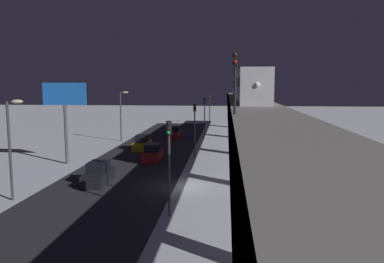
{
  "coord_description": "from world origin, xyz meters",
  "views": [
    {
      "loc": [
        -3.54,
        31.51,
        8.79
      ],
      "look_at": [
        0.82,
        -16.45,
        2.7
      ],
      "focal_mm": 35.38,
      "sensor_mm": 36.0,
      "label": 1
    }
  ],
  "objects_px": {
    "rail_signal": "(235,71)",
    "traffic_light_near": "(169,154)",
    "subway_train": "(246,85)",
    "sedan_red_2": "(152,154)",
    "traffic_light_mid": "(195,123)",
    "traffic_light_distant": "(210,104)",
    "sedan_red": "(174,133)",
    "sedan_black": "(99,175)",
    "traffic_light_far": "(205,111)",
    "sedan_yellow": "(142,144)",
    "commercial_billboard": "(65,102)"
  },
  "relations": [
    {
      "from": "rail_signal",
      "to": "sedan_yellow",
      "type": "bearing_deg",
      "value": -64.76
    },
    {
      "from": "rail_signal",
      "to": "traffic_light_mid",
      "type": "bearing_deg",
      "value": -78.08
    },
    {
      "from": "sedan_red_2",
      "to": "traffic_light_far",
      "type": "height_order",
      "value": "traffic_light_far"
    },
    {
      "from": "subway_train",
      "to": "commercial_billboard",
      "type": "bearing_deg",
      "value": 29.96
    },
    {
      "from": "sedan_red_2",
      "to": "traffic_light_far",
      "type": "relative_size",
      "value": 0.69
    },
    {
      "from": "commercial_billboard",
      "to": "traffic_light_mid",
      "type": "bearing_deg",
      "value": -161.11
    },
    {
      "from": "sedan_red_2",
      "to": "traffic_light_mid",
      "type": "distance_m",
      "value": 6.19
    },
    {
      "from": "subway_train",
      "to": "traffic_light_mid",
      "type": "xyz_separation_m",
      "value": [
        6.33,
        6.88,
        -4.43
      ]
    },
    {
      "from": "traffic_light_mid",
      "to": "sedan_red",
      "type": "bearing_deg",
      "value": -73.76
    },
    {
      "from": "subway_train",
      "to": "sedan_red_2",
      "type": "xyz_separation_m",
      "value": [
        11.03,
        9.05,
        -7.83
      ]
    },
    {
      "from": "rail_signal",
      "to": "commercial_billboard",
      "type": "distance_m",
      "value": 23.87
    },
    {
      "from": "traffic_light_far",
      "to": "commercial_billboard",
      "type": "relative_size",
      "value": 0.72
    },
    {
      "from": "subway_train",
      "to": "traffic_light_near",
      "type": "distance_m",
      "value": 28.19
    },
    {
      "from": "sedan_black",
      "to": "traffic_light_mid",
      "type": "relative_size",
      "value": 0.68
    },
    {
      "from": "sedan_red_2",
      "to": "commercial_billboard",
      "type": "bearing_deg",
      "value": -164.33
    },
    {
      "from": "sedan_black",
      "to": "sedan_red_2",
      "type": "distance_m",
      "value": 10.78
    },
    {
      "from": "rail_signal",
      "to": "traffic_light_near",
      "type": "height_order",
      "value": "rail_signal"
    },
    {
      "from": "subway_train",
      "to": "sedan_red",
      "type": "height_order",
      "value": "subway_train"
    },
    {
      "from": "sedan_red",
      "to": "sedan_black",
      "type": "distance_m",
      "value": 28.85
    },
    {
      "from": "traffic_light_far",
      "to": "traffic_light_distant",
      "type": "relative_size",
      "value": 1.0
    },
    {
      "from": "sedan_red",
      "to": "sedan_red_2",
      "type": "distance_m",
      "value": 18.3
    },
    {
      "from": "sedan_red_2",
      "to": "traffic_light_mid",
      "type": "xyz_separation_m",
      "value": [
        -4.7,
        -2.17,
        3.4
      ]
    },
    {
      "from": "sedan_red",
      "to": "commercial_billboard",
      "type": "relative_size",
      "value": 0.54
    },
    {
      "from": "sedan_red",
      "to": "traffic_light_far",
      "type": "bearing_deg",
      "value": 41.14
    },
    {
      "from": "traffic_light_distant",
      "to": "commercial_billboard",
      "type": "relative_size",
      "value": 0.72
    },
    {
      "from": "sedan_red_2",
      "to": "commercial_billboard",
      "type": "distance_m",
      "value": 11.2
    },
    {
      "from": "traffic_light_mid",
      "to": "traffic_light_distant",
      "type": "distance_m",
      "value": 40.48
    },
    {
      "from": "sedan_yellow",
      "to": "commercial_billboard",
      "type": "distance_m",
      "value": 12.91
    },
    {
      "from": "sedan_black",
      "to": "traffic_light_far",
      "type": "height_order",
      "value": "traffic_light_far"
    },
    {
      "from": "rail_signal",
      "to": "traffic_light_far",
      "type": "bearing_deg",
      "value": -83.99
    },
    {
      "from": "rail_signal",
      "to": "sedan_yellow",
      "type": "distance_m",
      "value": 28.91
    },
    {
      "from": "rail_signal",
      "to": "sedan_black",
      "type": "height_order",
      "value": "rail_signal"
    },
    {
      "from": "sedan_yellow",
      "to": "traffic_light_near",
      "type": "bearing_deg",
      "value": 106.67
    },
    {
      "from": "sedan_black",
      "to": "commercial_billboard",
      "type": "height_order",
      "value": "commercial_billboard"
    },
    {
      "from": "rail_signal",
      "to": "traffic_light_near",
      "type": "relative_size",
      "value": 0.62
    },
    {
      "from": "traffic_light_far",
      "to": "sedan_red",
      "type": "bearing_deg",
      "value": 41.14
    },
    {
      "from": "subway_train",
      "to": "traffic_light_far",
      "type": "xyz_separation_m",
      "value": [
        6.33,
        -13.36,
        -4.43
      ]
    },
    {
      "from": "sedan_red",
      "to": "sedan_black",
      "type": "relative_size",
      "value": 1.1
    },
    {
      "from": "sedan_yellow",
      "to": "traffic_light_distant",
      "type": "xyz_separation_m",
      "value": [
        -7.5,
        -35.67,
        3.4
      ]
    },
    {
      "from": "sedan_red_2",
      "to": "traffic_light_mid",
      "type": "bearing_deg",
      "value": 24.78
    },
    {
      "from": "subway_train",
      "to": "sedan_red",
      "type": "distance_m",
      "value": 16.4
    },
    {
      "from": "subway_train",
      "to": "traffic_light_distant",
      "type": "xyz_separation_m",
      "value": [
        6.33,
        -33.6,
        -4.43
      ]
    },
    {
      "from": "rail_signal",
      "to": "sedan_black",
      "type": "bearing_deg",
      "value": -32.67
    },
    {
      "from": "subway_train",
      "to": "sedan_red_2",
      "type": "height_order",
      "value": "subway_train"
    },
    {
      "from": "traffic_light_distant",
      "to": "traffic_light_far",
      "type": "bearing_deg",
      "value": 90.0
    },
    {
      "from": "sedan_black",
      "to": "traffic_light_mid",
      "type": "distance_m",
      "value": 15.03
    },
    {
      "from": "sedan_red",
      "to": "commercial_billboard",
      "type": "height_order",
      "value": "commercial_billboard"
    },
    {
      "from": "traffic_light_distant",
      "to": "sedan_red_2",
      "type": "bearing_deg",
      "value": 83.71
    },
    {
      "from": "traffic_light_far",
      "to": "traffic_light_near",
      "type": "bearing_deg",
      "value": 90.0
    },
    {
      "from": "rail_signal",
      "to": "traffic_light_distant",
      "type": "xyz_separation_m",
      "value": [
        4.25,
        -60.59,
        -5.37
      ]
    }
  ]
}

